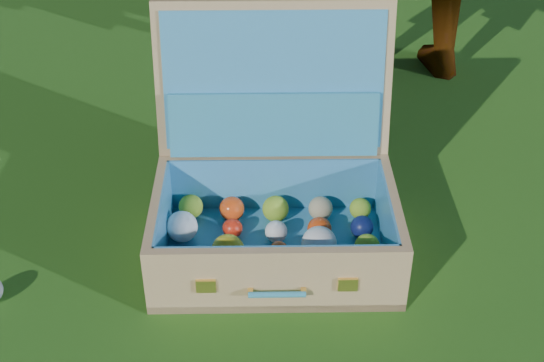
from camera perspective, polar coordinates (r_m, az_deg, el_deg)
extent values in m
plane|color=#215114|center=(1.83, 2.98, -4.71)|extent=(60.00, 60.00, 0.00)
cube|color=tan|center=(1.79, 0.24, -5.50)|extent=(0.59, 0.42, 0.02)
cube|color=tan|center=(1.61, 0.36, -7.53)|extent=(0.56, 0.07, 0.17)
cube|color=tan|center=(1.88, 0.14, -0.34)|extent=(0.56, 0.07, 0.17)
cube|color=tan|center=(1.76, -8.56, -3.70)|extent=(0.05, 0.33, 0.17)
cube|color=tan|center=(1.77, 9.00, -3.52)|extent=(0.05, 0.33, 0.17)
cube|color=teal|center=(1.78, 0.24, -5.18)|extent=(0.54, 0.37, 0.01)
cube|color=teal|center=(1.61, 0.36, -6.95)|extent=(0.52, 0.05, 0.15)
cube|color=teal|center=(1.86, 0.15, -0.31)|extent=(0.52, 0.05, 0.15)
cube|color=teal|center=(1.75, -8.17, -3.43)|extent=(0.03, 0.33, 0.15)
cube|color=teal|center=(1.76, 8.61, -3.27)|extent=(0.03, 0.33, 0.15)
cube|color=tan|center=(1.80, 0.11, 7.68)|extent=(0.56, 0.15, 0.37)
cube|color=teal|center=(1.78, 0.13, 7.51)|extent=(0.52, 0.11, 0.33)
cube|color=teal|center=(1.80, 0.14, 4.26)|extent=(0.50, 0.09, 0.16)
cube|color=#F2C659|center=(1.60, -5.00, -7.89)|extent=(0.04, 0.01, 0.03)
cube|color=#F2C659|center=(1.61, 5.73, -7.77)|extent=(0.04, 0.01, 0.03)
cylinder|color=teal|center=(1.60, 0.38, -8.55)|extent=(0.12, 0.02, 0.01)
cube|color=#F2C659|center=(1.60, -1.64, -8.39)|extent=(0.01, 0.02, 0.01)
cube|color=#F2C659|center=(1.60, 2.39, -8.34)|extent=(0.01, 0.02, 0.01)
sphere|color=gold|center=(1.68, -7.37, -7.07)|extent=(0.06, 0.06, 0.06)
sphere|color=#9EC630|center=(1.66, -3.38, -7.11)|extent=(0.06, 0.06, 0.06)
sphere|color=#CABB8E|center=(1.67, 0.41, -6.53)|extent=(0.07, 0.07, 0.07)
sphere|color=#101A51|center=(1.67, 3.86, -6.65)|extent=(0.07, 0.07, 0.07)
sphere|color=#9EC630|center=(1.68, 7.78, -7.00)|extent=(0.06, 0.06, 0.06)
sphere|color=red|center=(1.74, -6.80, -5.60)|extent=(0.04, 0.04, 0.04)
sphere|color=gold|center=(1.72, -3.34, -5.25)|extent=(0.08, 0.08, 0.08)
sphere|color=#E14412|center=(1.74, 0.52, -5.25)|extent=(0.04, 0.04, 0.04)
sphere|color=white|center=(1.73, 3.56, -4.73)|extent=(0.08, 0.08, 0.08)
sphere|color=#9EC630|center=(1.75, 7.17, -4.92)|extent=(0.06, 0.06, 0.06)
sphere|color=white|center=(1.79, -6.81, -3.43)|extent=(0.07, 0.07, 0.07)
sphere|color=red|center=(1.80, -3.00, -3.58)|extent=(0.05, 0.05, 0.05)
sphere|color=white|center=(1.78, 0.32, -3.82)|extent=(0.05, 0.05, 0.05)
sphere|color=#E14412|center=(1.79, 3.59, -3.62)|extent=(0.06, 0.06, 0.06)
sphere|color=#101A51|center=(1.81, 6.79, -3.45)|extent=(0.05, 0.05, 0.05)
sphere|color=#9EC630|center=(1.87, -6.13, -1.93)|extent=(0.06, 0.06, 0.06)
sphere|color=#E14412|center=(1.85, -3.04, -2.09)|extent=(0.06, 0.06, 0.06)
sphere|color=#9EC630|center=(1.85, 0.27, -2.10)|extent=(0.06, 0.06, 0.06)
sphere|color=#CABB8E|center=(1.85, 3.67, -2.07)|extent=(0.06, 0.06, 0.06)
sphere|color=#9EC630|center=(1.87, 6.66, -2.07)|extent=(0.05, 0.05, 0.05)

